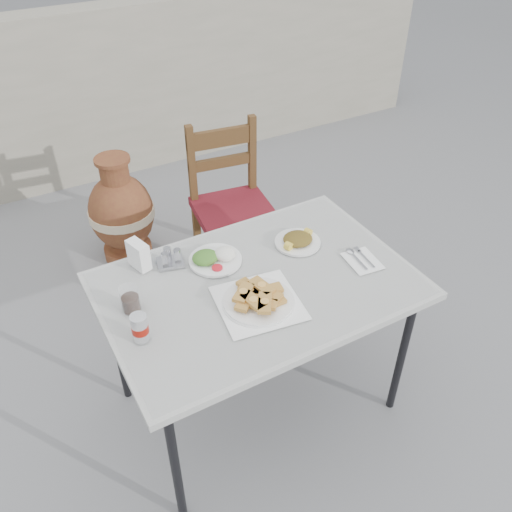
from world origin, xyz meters
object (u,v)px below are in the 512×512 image
salad_rice_plate (215,258)px  cola_glass (130,301)px  salad_chopped_plate (298,240)px  soda_can (140,328)px  pide_plate (258,298)px  napkin_holder (139,255)px  condiment_caddy (170,259)px  cafe_table (258,292)px  chair (232,206)px  terracotta_urn (122,213)px

salad_rice_plate → cola_glass: cola_glass is taller
salad_chopped_plate → soda_can: (-0.76, -0.20, 0.04)m
pide_plate → salad_rice_plate: pide_plate is taller
napkin_holder → condiment_caddy: (0.11, -0.04, -0.03)m
cafe_table → pide_plate: (-0.06, -0.10, 0.08)m
salad_rice_plate → cola_glass: size_ratio=2.13×
pide_plate → soda_can: (-0.44, 0.04, 0.03)m
napkin_holder → cafe_table: bearing=-56.8°
soda_can → cola_glass: 0.16m
napkin_holder → chair: chair is taller
pide_plate → condiment_caddy: condiment_caddy is taller
pide_plate → chair: size_ratio=0.37×
soda_can → napkin_holder: napkin_holder is taller
napkin_holder → pide_plate: bearing=-69.6°
salad_chopped_plate → condiment_caddy: condiment_caddy is taller
cafe_table → condiment_caddy: 0.38m
chair → cola_glass: bearing=-127.5°
salad_rice_plate → chair: chair is taller
salad_rice_plate → napkin_holder: napkin_holder is taller
soda_can → napkin_holder: bearing=71.2°
soda_can → napkin_holder: 0.40m
cafe_table → napkin_holder: size_ratio=10.33×
cola_glass → chair: size_ratio=0.11×
cola_glass → chair: bearing=44.8°
soda_can → terracotta_urn: soda_can is taller
cola_glass → condiment_caddy: (0.22, 0.18, -0.02)m
salad_chopped_plate → soda_can: size_ratio=1.85×
salad_rice_plate → condiment_caddy: size_ratio=1.77×
cola_glass → terracotta_urn: (0.31, 1.27, -0.46)m
salad_chopped_plate → chair: 0.80m
condiment_caddy → soda_can: bearing=-125.8°
salad_rice_plate → terracotta_urn: size_ratio=0.32×
condiment_caddy → salad_chopped_plate: bearing=-13.9°
cola_glass → napkin_holder: size_ratio=0.88×
salad_rice_plate → soda_can: (-0.40, -0.26, 0.03)m
cafe_table → chair: chair is taller
salad_rice_plate → salad_chopped_plate: 0.36m
pide_plate → napkin_holder: bearing=126.6°
pide_plate → salad_rice_plate: 0.30m
salad_rice_plate → terracotta_urn: bearing=94.0°
soda_can → chair: size_ratio=0.11×
pide_plate → terracotta_urn: pide_plate is taller
cafe_table → condiment_caddy: (-0.25, 0.27, 0.08)m
salad_chopped_plate → napkin_holder: 0.66m
condiment_caddy → terracotta_urn: 1.18m
condiment_caddy → salad_rice_plate: bearing=-23.3°
cafe_table → terracotta_urn: bearing=97.2°
condiment_caddy → terracotta_urn: size_ratio=0.18×
soda_can → napkin_holder: size_ratio=0.91×
salad_chopped_plate → terracotta_urn: size_ratio=0.29×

